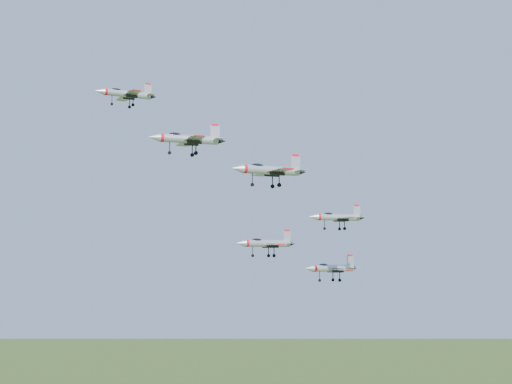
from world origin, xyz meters
TOP-DOWN VIEW (x-y plane):
  - jet_lead at (-14.38, 9.37)m, footprint 11.53×9.66m
  - jet_left_high at (-7.44, -0.61)m, footprint 13.79×11.74m
  - jet_right_high at (-3.57, -18.95)m, footprint 13.00×10.94m
  - jet_left_low at (18.05, 9.90)m, footprint 13.70×11.51m
  - jet_right_low at (18.26, -11.10)m, footprint 11.19×9.53m
  - jet_trail at (25.98, -1.18)m, footprint 12.87×10.75m

SIDE VIEW (x-z plane):
  - jet_trail at x=25.98m, z-range 111.62..115.06m
  - jet_left_low at x=18.05m, z-range 116.51..120.19m
  - jet_right_low at x=18.26m, z-range 121.29..124.34m
  - jet_right_high at x=-3.57m, z-range 127.40..130.90m
  - jet_left_high at x=-7.44m, z-range 134.25..138.00m
  - jet_lead at x=-14.38m, z-range 143.49..146.58m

